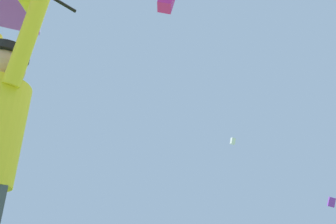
{
  "coord_description": "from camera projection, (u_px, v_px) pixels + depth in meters",
  "views": [
    {
      "loc": [
        1.58,
        -0.99,
        0.5
      ],
      "look_at": [
        -0.04,
        1.65,
        1.93
      ],
      "focal_mm": 34.18,
      "sensor_mm": 36.0,
      "label": 1
    }
  ],
  "objects": [
    {
      "name": "distant_kite_white_low_left",
      "position": [
        233.0,
        141.0,
        39.18
      ],
      "size": [
        0.85,
        0.7,
        0.91
      ],
      "color": "white"
    },
    {
      "name": "distant_kite_magenta_low_right",
      "position": [
        167.0,
        0.0,
        16.34
      ],
      "size": [
        1.13,
        1.13,
        1.29
      ],
      "color": "#DB2393"
    },
    {
      "name": "distant_kite_purple_mid_right",
      "position": [
        331.0,
        202.0,
        31.24
      ],
      "size": [
        0.96,
        0.82,
        1.14
      ],
      "color": "purple"
    }
  ]
}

